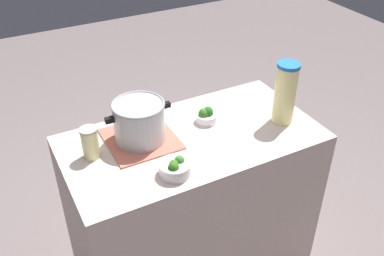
{
  "coord_description": "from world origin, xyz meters",
  "views": [
    {
      "loc": [
        -0.78,
        -1.47,
        2.09
      ],
      "look_at": [
        0.0,
        0.0,
        0.95
      ],
      "focal_mm": 40.95,
      "sensor_mm": 36.0,
      "label": 1
    }
  ],
  "objects_px": {
    "cooking_pot": "(139,121)",
    "broccoli_bowl_front": "(206,116)",
    "lemonade_pitcher": "(285,93)",
    "mason_jar": "(90,143)",
    "broccoli_bowl_center": "(175,168)"
  },
  "relations": [
    {
      "from": "cooking_pot",
      "to": "broccoli_bowl_front",
      "type": "xyz_separation_m",
      "value": [
        0.34,
        -0.01,
        -0.07
      ]
    },
    {
      "from": "lemonade_pitcher",
      "to": "broccoli_bowl_front",
      "type": "relative_size",
      "value": 3.03
    },
    {
      "from": "mason_jar",
      "to": "broccoli_bowl_center",
      "type": "relative_size",
      "value": 1.09
    },
    {
      "from": "lemonade_pitcher",
      "to": "cooking_pot",
      "type": "bearing_deg",
      "value": 165.49
    },
    {
      "from": "cooking_pot",
      "to": "broccoli_bowl_center",
      "type": "xyz_separation_m",
      "value": [
        0.03,
        -0.29,
        -0.07
      ]
    },
    {
      "from": "lemonade_pitcher",
      "to": "broccoli_bowl_center",
      "type": "relative_size",
      "value": 2.3
    },
    {
      "from": "cooking_pot",
      "to": "broccoli_bowl_center",
      "type": "distance_m",
      "value": 0.3
    },
    {
      "from": "lemonade_pitcher",
      "to": "broccoli_bowl_center",
      "type": "xyz_separation_m",
      "value": [
        -0.64,
        -0.12,
        -0.12
      ]
    },
    {
      "from": "mason_jar",
      "to": "broccoli_bowl_center",
      "type": "height_order",
      "value": "mason_jar"
    },
    {
      "from": "cooking_pot",
      "to": "lemonade_pitcher",
      "type": "height_order",
      "value": "lemonade_pitcher"
    },
    {
      "from": "lemonade_pitcher",
      "to": "mason_jar",
      "type": "distance_m",
      "value": 0.93
    },
    {
      "from": "mason_jar",
      "to": "broccoli_bowl_front",
      "type": "height_order",
      "value": "mason_jar"
    },
    {
      "from": "broccoli_bowl_front",
      "to": "lemonade_pitcher",
      "type": "bearing_deg",
      "value": -26.46
    },
    {
      "from": "mason_jar",
      "to": "broccoli_bowl_front",
      "type": "bearing_deg",
      "value": 0.77
    },
    {
      "from": "cooking_pot",
      "to": "broccoli_bowl_center",
      "type": "height_order",
      "value": "cooking_pot"
    }
  ]
}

